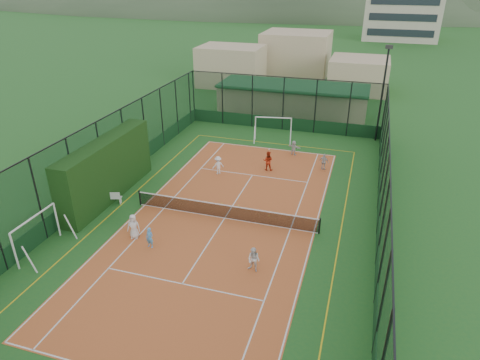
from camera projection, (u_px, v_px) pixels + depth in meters
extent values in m
plane|color=#205D25|center=(225.00, 218.00, 26.32)|extent=(300.00, 300.00, 0.00)
cube|color=#C55B2B|center=(225.00, 218.00, 26.32)|extent=(11.17, 23.97, 0.01)
cube|color=black|center=(107.00, 169.00, 28.03)|extent=(1.36, 9.09, 3.98)
imported|color=silver|center=(134.00, 226.00, 24.11)|extent=(0.83, 0.65, 1.48)
imported|color=#509EE3|center=(150.00, 238.00, 23.35)|extent=(0.47, 0.33, 1.21)
imported|color=white|center=(254.00, 260.00, 21.46)|extent=(0.76, 0.65, 1.36)
imported|color=white|center=(218.00, 165.00, 31.72)|extent=(1.02, 0.98, 1.39)
imported|color=silver|center=(324.00, 162.00, 32.39)|extent=(0.82, 0.51, 1.29)
imported|color=silver|center=(294.00, 148.00, 35.06)|extent=(1.18, 0.68, 1.21)
imported|color=red|center=(268.00, 161.00, 32.30)|extent=(0.77, 0.62, 1.52)
sphere|color=#CCE033|center=(222.00, 203.00, 27.93)|extent=(0.07, 0.07, 0.07)
sphere|color=#CCE033|center=(269.00, 216.00, 26.51)|extent=(0.07, 0.07, 0.07)
sphere|color=#CCE033|center=(206.00, 202.00, 28.10)|extent=(0.07, 0.07, 0.07)
sphere|color=#CCE033|center=(239.00, 205.00, 27.72)|extent=(0.07, 0.07, 0.07)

